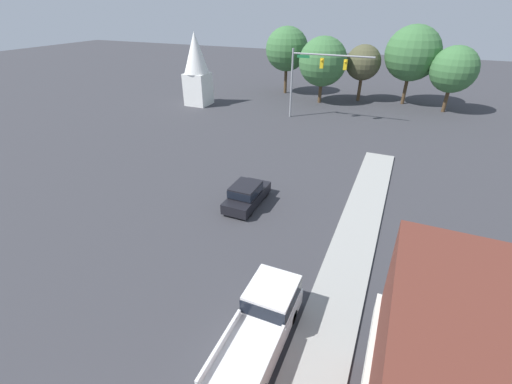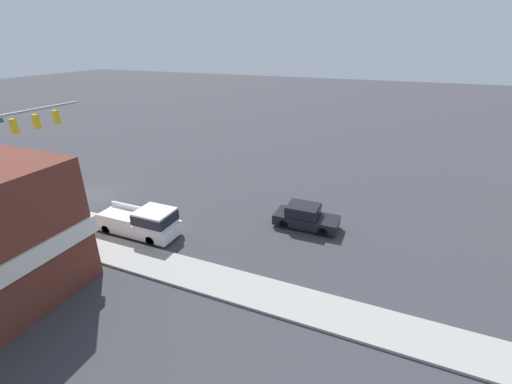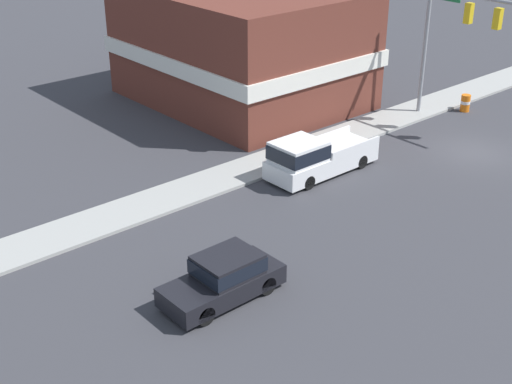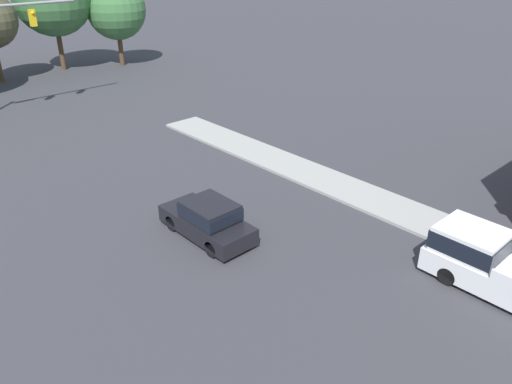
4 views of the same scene
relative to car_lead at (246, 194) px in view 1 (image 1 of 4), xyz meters
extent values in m
cylinder|color=gray|center=(-3.84, 20.69, 3.03)|extent=(0.22, 0.22, 7.69)
cylinder|color=gray|center=(0.56, 20.69, 6.37)|extent=(8.80, 0.18, 0.18)
cube|color=gold|center=(-0.51, 20.69, 5.51)|extent=(0.36, 0.36, 1.05)
sphere|color=yellow|center=(-0.51, 20.49, 5.82)|extent=(0.22, 0.22, 0.22)
cube|color=gold|center=(2.03, 20.69, 5.51)|extent=(0.36, 0.36, 1.05)
sphere|color=yellow|center=(2.03, 20.49, 5.82)|extent=(0.22, 0.22, 0.22)
cube|color=#196B38|center=(-2.64, 20.69, 6.08)|extent=(1.40, 0.04, 0.30)
cylinder|color=black|center=(-0.79, 1.44, -0.49)|extent=(0.22, 0.66, 0.66)
cylinder|color=black|center=(0.79, 1.44, -0.49)|extent=(0.22, 0.66, 0.66)
cylinder|color=black|center=(-0.79, -1.22, -0.49)|extent=(0.22, 0.66, 0.66)
cylinder|color=black|center=(0.79, -1.22, -0.49)|extent=(0.22, 0.66, 0.66)
cube|color=black|center=(0.00, 0.11, -0.29)|extent=(1.81, 4.29, 0.69)
cube|color=black|center=(0.00, -0.15, 0.41)|extent=(1.66, 2.06, 0.72)
cube|color=black|center=(0.00, -0.15, 0.41)|extent=(1.68, 2.14, 0.50)
cylinder|color=black|center=(4.19, -8.14, -0.49)|extent=(0.22, 0.66, 0.66)
cylinder|color=black|center=(5.97, -8.14, -0.49)|extent=(0.22, 0.66, 0.66)
cylinder|color=black|center=(4.19, -11.70, -0.49)|extent=(0.22, 0.66, 0.66)
cube|color=white|center=(5.08, -9.92, -0.21)|extent=(2.00, 5.73, 0.85)
cube|color=white|center=(5.08, -8.34, 0.67)|extent=(1.90, 2.18, 0.92)
cube|color=black|center=(5.08, -8.34, 0.67)|extent=(1.92, 2.27, 0.64)
cube|color=white|center=(4.14, -11.16, 0.39)|extent=(0.12, 3.25, 0.35)
cube|color=white|center=(6.02, -11.16, 0.39)|extent=(0.12, 3.25, 0.35)
cube|color=white|center=(-16.87, 21.14, 1.21)|extent=(2.91, 2.91, 4.06)
cone|color=white|center=(-16.87, 21.14, 5.72)|extent=(3.20, 3.20, 4.96)
cylinder|color=#4C3823|center=(-8.46, 32.09, 0.92)|extent=(0.44, 0.44, 3.49)
sphere|color=#3D703D|center=(-8.46, 32.09, 5.40)|extent=(6.07, 6.07, 6.07)
cylinder|color=#4C3823|center=(-2.26, 28.62, 0.44)|extent=(0.44, 0.44, 2.52)
sphere|color=#3D703D|center=(-2.26, 28.62, 4.51)|extent=(6.24, 6.24, 6.24)
cylinder|color=#4C3823|center=(2.45, 31.87, 0.68)|extent=(0.44, 0.44, 2.99)
sphere|color=#4C4C33|center=(2.45, 31.87, 4.23)|extent=(4.57, 4.57, 4.57)
cylinder|color=#4C3823|center=(8.28, 32.55, 0.86)|extent=(0.44, 0.44, 3.35)
sphere|color=#3D703D|center=(8.28, 32.55, 5.60)|extent=(6.82, 6.82, 6.82)
cylinder|color=#4C3823|center=(13.21, 30.47, 0.52)|extent=(0.44, 0.44, 2.67)
sphere|color=#3D703D|center=(13.21, 30.47, 4.29)|extent=(5.41, 5.41, 5.41)
camera|label=1|loc=(8.62, -18.14, 11.38)|focal=24.00mm
camera|label=2|loc=(20.08, 4.87, 10.88)|focal=24.00mm
camera|label=3|loc=(-16.05, 12.51, 13.09)|focal=50.00mm
camera|label=4|loc=(-10.38, -14.03, 9.97)|focal=35.00mm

